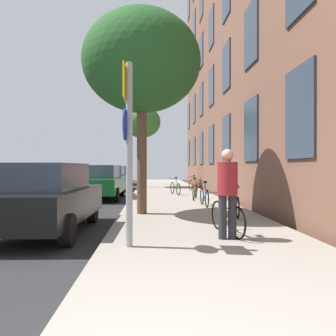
{
  "coord_description": "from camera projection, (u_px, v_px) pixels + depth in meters",
  "views": [
    {
      "loc": [
        -0.07,
        -1.63,
        1.55
      ],
      "look_at": [
        0.58,
        9.87,
        1.51
      ],
      "focal_mm": 33.75,
      "sensor_mm": 36.0,
      "label": 1
    }
  ],
  "objects": [
    {
      "name": "ground_plane",
      "position": [
        106.0,
        197.0,
        16.48
      ],
      "size": [
        41.8,
        41.8,
        0.0
      ],
      "primitive_type": "plane",
      "color": "#332D28"
    },
    {
      "name": "road_asphalt",
      "position": [
        65.0,
        197.0,
        16.37
      ],
      "size": [
        7.0,
        38.0,
        0.01
      ],
      "primitive_type": "cube",
      "color": "#232326",
      "rests_on": "ground"
    },
    {
      "name": "sidewalk",
      "position": [
        172.0,
        195.0,
        16.68
      ],
      "size": [
        4.2,
        38.0,
        0.12
      ],
      "primitive_type": "cube",
      "color": "gray",
      "rests_on": "ground"
    },
    {
      "name": "building_facade",
      "position": [
        223.0,
        26.0,
        16.3
      ],
      "size": [
        0.56,
        27.0,
        17.64
      ],
      "color": "brown",
      "rests_on": "ground"
    },
    {
      "name": "sign_post",
      "position": [
        128.0,
        139.0,
        5.63
      ],
      "size": [
        0.15,
        0.6,
        3.29
      ],
      "color": "gray",
      "rests_on": "sidewalk"
    },
    {
      "name": "traffic_light",
      "position": [
        145.0,
        158.0,
        26.56
      ],
      "size": [
        0.43,
        0.24,
        3.21
      ],
      "color": "black",
      "rests_on": "sidewalk"
    },
    {
      "name": "tree_near",
      "position": [
        142.0,
        63.0,
        9.62
      ],
      "size": [
        3.59,
        3.59,
        6.15
      ],
      "color": "brown",
      "rests_on": "sidewalk"
    },
    {
      "name": "tree_far",
      "position": [
        142.0,
        123.0,
        22.44
      ],
      "size": [
        2.64,
        2.64,
        5.76
      ],
      "color": "#4C3823",
      "rests_on": "sidewalk"
    },
    {
      "name": "bicycle_0",
      "position": [
        227.0,
        217.0,
        6.71
      ],
      "size": [
        0.48,
        1.68,
        0.94
      ],
      "color": "black",
      "rests_on": "sidewalk"
    },
    {
      "name": "bicycle_1",
      "position": [
        235.0,
        204.0,
        9.15
      ],
      "size": [
        0.42,
        1.66,
        0.91
      ],
      "color": "black",
      "rests_on": "sidewalk"
    },
    {
      "name": "bicycle_2",
      "position": [
        204.0,
        196.0,
        11.52
      ],
      "size": [
        0.42,
        1.6,
        0.92
      ],
      "color": "black",
      "rests_on": "sidewalk"
    },
    {
      "name": "bicycle_3",
      "position": [
        195.0,
        191.0,
        13.92
      ],
      "size": [
        0.55,
        1.68,
        0.97
      ],
      "color": "black",
      "rests_on": "sidewalk"
    },
    {
      "name": "bicycle_4",
      "position": [
        175.0,
        188.0,
        16.27
      ],
      "size": [
        0.52,
        1.66,
        0.92
      ],
      "color": "black",
      "rests_on": "sidewalk"
    },
    {
      "name": "bicycle_5",
      "position": [
        193.0,
        185.0,
        18.74
      ],
      "size": [
        0.47,
        1.6,
        0.93
      ],
      "color": "black",
      "rests_on": "sidewalk"
    },
    {
      "name": "pedestrian_0",
      "position": [
        227.0,
        188.0,
        6.24
      ],
      "size": [
        0.44,
        0.44,
        1.78
      ],
      "color": "#26262D",
      "rests_on": "sidewalk"
    },
    {
      "name": "car_0",
      "position": [
        46.0,
        197.0,
        7.28
      ],
      "size": [
        1.94,
        4.17,
        1.62
      ],
      "color": "black",
      "rests_on": "road_asphalt"
    },
    {
      "name": "car_1",
      "position": [
        101.0,
        182.0,
        15.01
      ],
      "size": [
        1.98,
        4.33,
        1.62
      ],
      "color": "#19662D",
      "rests_on": "road_asphalt"
    },
    {
      "name": "car_2",
      "position": [
        112.0,
        178.0,
        21.0
      ],
      "size": [
        1.76,
        4.29,
        1.62
      ],
      "color": "black",
      "rests_on": "road_asphalt"
    },
    {
      "name": "car_3",
      "position": [
        119.0,
        175.0,
        27.4
      ],
      "size": [
        1.96,
        4.11,
        1.62
      ],
      "color": "navy",
      "rests_on": "road_asphalt"
    }
  ]
}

